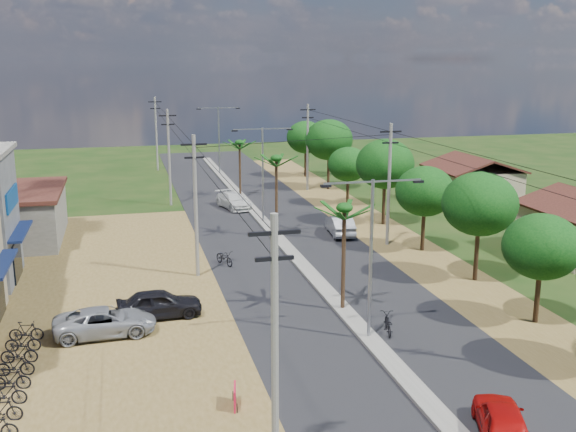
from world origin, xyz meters
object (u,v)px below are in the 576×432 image
Objects in this scene: moto_rider_east at (388,324)px; parked_scooter_row at (13,372)px; car_white_far at (234,201)px; roadside_sign at (235,397)px; car_parked_dark at (159,304)px; car_parked_silver at (105,322)px; car_red_near at (502,421)px; car_silver_mid at (340,226)px.

parked_scooter_row is (-17.50, -1.11, 0.00)m from moto_rider_east.
car_white_far is 36.50m from roadside_sign.
roadside_sign is at bearing -170.46° from car_parked_dark.
roadside_sign is (5.07, -8.62, -0.25)m from car_parked_silver.
car_red_near reaches higher than car_white_far.
car_parked_silver is 1.12× the size of car_parked_dark.
car_parked_dark is at bearing -9.50° from moto_rider_east.
car_silver_mid reaches higher than parked_scooter_row.
car_red_near is at bearing -99.96° from car_white_far.
car_parked_dark reaches higher than car_red_near.
car_parked_dark is 2.37× the size of moto_rider_east.
car_white_far is 4.52× the size of roadside_sign.
car_parked_silver reaches higher than parked_scooter_row.
car_parked_dark reaches higher than moto_rider_east.
car_red_near reaches higher than moto_rider_east.
moto_rider_east is at bearing -105.60° from car_parked_silver.
car_white_far is at bearing 64.94° from parked_scooter_row.
car_white_far reaches higher than roadside_sign.
car_silver_mid is at bearing -76.01° from car_red_near.
moto_rider_east is 1.75× the size of roadside_sign.
roadside_sign is at bearing -113.62° from car_white_far.
parked_scooter_row is (-3.75, -4.28, -0.20)m from car_parked_silver.
car_white_far reaches higher than parked_scooter_row.
car_parked_silver is (-17.56, -15.92, -0.06)m from car_silver_mid.
car_white_far is 2.59× the size of moto_rider_east.
car_silver_mid is 29.36m from parked_scooter_row.
car_parked_dark is 10.62m from roadside_sign.
moto_rider_east is (11.00, -4.91, -0.27)m from car_parked_dark.
car_red_near is 0.84× the size of car_parked_silver.
car_parked_dark is (-11.30, 14.96, 0.05)m from car_red_near.
parked_scooter_row is (-14.80, -31.67, -0.21)m from car_white_far.
car_parked_dark is at bearing 50.10° from car_silver_mid.
car_red_near is 19.92m from parked_scooter_row.
car_white_far is at bearing -70.41° from moto_rider_east.
roadside_sign is (2.31, -10.36, -0.32)m from car_parked_dark.
car_parked_silver is at bearing -22.41° from car_red_near.
moto_rider_east is at bearing -117.08° from car_parked_dark.
moto_rider_east reaches higher than roadside_sign.
car_red_near is 0.94× the size of car_parked_dark.
parked_scooter_row is at bearing 136.22° from car_parked_silver.
roadside_sign is (-8.99, 4.60, -0.27)m from car_red_near.
car_white_far is 1.09× the size of car_parked_dark.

